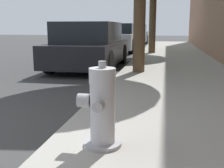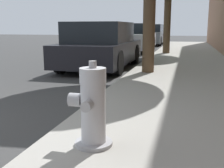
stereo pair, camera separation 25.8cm
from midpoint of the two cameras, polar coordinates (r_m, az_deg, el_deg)
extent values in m
cylinder|color=#97979C|center=(2.68, -4.71, -11.96)|extent=(0.35, 0.35, 0.04)
cylinder|color=#B2B2B7|center=(2.57, -4.82, -5.93)|extent=(0.23, 0.23, 0.55)
cylinder|color=#B2B2B7|center=(2.49, -4.96, 1.68)|extent=(0.24, 0.24, 0.14)
cylinder|color=#97979C|center=(2.48, -4.99, 3.95)|extent=(0.07, 0.07, 0.06)
cylinder|color=#97979C|center=(2.39, -5.91, -4.53)|extent=(0.09, 0.10, 0.09)
cylinder|color=#97979C|center=(2.69, -3.94, -2.67)|extent=(0.09, 0.10, 0.09)
cylinder|color=#97979C|center=(2.59, -8.53, -3.33)|extent=(0.12, 0.13, 0.13)
cube|color=black|center=(8.52, -5.31, 6.46)|extent=(1.75, 3.96, 0.60)
cube|color=black|center=(8.34, -5.69, 10.41)|extent=(1.61, 2.18, 0.58)
cylinder|color=black|center=(9.94, -7.77, 6.22)|extent=(0.20, 0.65, 0.65)
cylinder|color=black|center=(9.55, 1.37, 6.12)|extent=(0.20, 0.65, 0.65)
cylinder|color=black|center=(7.66, -13.58, 4.47)|extent=(0.20, 0.65, 0.65)
cylinder|color=black|center=(7.16, -1.85, 4.31)|extent=(0.20, 0.65, 0.65)
cube|color=#B7B7BC|center=(14.56, 1.13, 8.85)|extent=(1.65, 4.30, 0.70)
cube|color=black|center=(14.38, 1.03, 11.20)|extent=(1.52, 2.37, 0.49)
cylinder|color=black|center=(16.02, -0.72, 8.41)|extent=(0.20, 0.72, 0.72)
cylinder|color=black|center=(15.79, 4.66, 8.33)|extent=(0.20, 0.72, 0.72)
cylinder|color=black|center=(13.42, -3.01, 7.80)|extent=(0.20, 0.72, 0.72)
cylinder|color=black|center=(13.14, 3.39, 7.72)|extent=(0.20, 0.72, 0.72)
cube|color=#4C5156|center=(20.21, 4.06, 9.52)|extent=(1.77, 4.57, 0.71)
cube|color=black|center=(20.02, 4.02, 11.26)|extent=(1.63, 2.51, 0.52)
cylinder|color=black|center=(21.73, 2.36, 9.11)|extent=(0.20, 0.64, 0.64)
cylinder|color=black|center=(21.55, 6.66, 9.03)|extent=(0.20, 0.64, 0.64)
cylinder|color=black|center=(18.93, 1.09, 8.77)|extent=(0.20, 0.64, 0.64)
cylinder|color=black|center=(18.73, 6.01, 8.68)|extent=(0.20, 0.64, 0.64)
cylinder|color=brown|center=(6.90, 4.54, 14.68)|extent=(0.29, 0.29, 2.94)
cylinder|color=brown|center=(12.24, 7.64, 13.02)|extent=(0.29, 0.29, 2.86)
camera|label=1|loc=(0.13, -91.98, -0.40)|focal=45.00mm
camera|label=2|loc=(0.13, 88.02, 0.40)|focal=45.00mm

